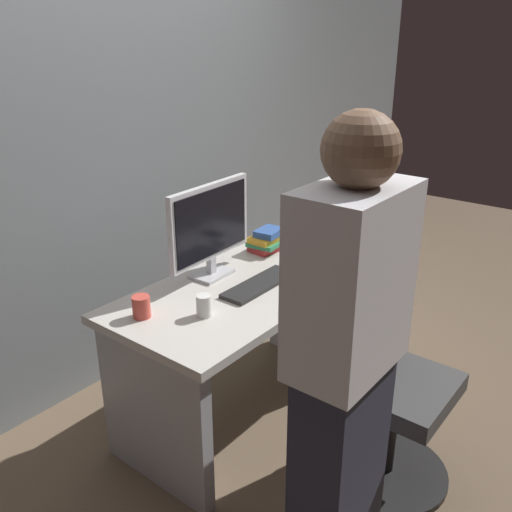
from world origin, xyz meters
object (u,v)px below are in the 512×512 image
object	(u,v)px
office_chair	(383,388)
cup_near_keyboard	(204,306)
mouse	(300,262)
person_at_desk	(345,368)
keyboard	(260,284)
monitor	(210,226)
cell_phone	(331,264)
desk	(248,325)
cup_by_monitor	(141,307)
book_stack	(267,241)

from	to	relation	value
office_chair	cup_near_keyboard	bearing A→B (deg)	120.73
mouse	person_at_desk	bearing A→B (deg)	-138.68
office_chair	keyboard	xyz separation A→B (m)	(-0.02, 0.65, 0.30)
monitor	cell_phone	xyz separation A→B (m)	(0.47, -0.39, -0.25)
person_at_desk	keyboard	xyz separation A→B (m)	(0.51, 0.74, -0.11)
desk	monitor	bearing A→B (deg)	102.19
person_at_desk	cup_near_keyboard	distance (m)	0.76
monitor	mouse	size ratio (longest dim) A/B	5.41
office_chair	cup_near_keyboard	size ratio (longest dim) A/B	10.01
office_chair	cup_by_monitor	size ratio (longest dim) A/B	10.05
book_stack	cup_by_monitor	bearing A→B (deg)	-177.09
office_chair	book_stack	distance (m)	1.03
desk	book_stack	bearing A→B (deg)	25.07
cell_phone	cup_near_keyboard	bearing A→B (deg)	158.09
office_chair	person_at_desk	distance (m)	0.68
monitor	keyboard	xyz separation A→B (m)	(0.05, -0.26, -0.25)
office_chair	mouse	world-z (taller)	office_chair
keyboard	cup_by_monitor	size ratio (longest dim) A/B	4.60
mouse	cell_phone	distance (m)	0.16
mouse	cell_phone	xyz separation A→B (m)	(0.11, -0.12, -0.01)
person_at_desk	monitor	xyz separation A→B (m)	(0.46, 1.00, 0.14)
desk	cup_near_keyboard	bearing A→B (deg)	-170.35
person_at_desk	cell_phone	world-z (taller)	person_at_desk
person_at_desk	keyboard	distance (m)	0.91
keyboard	mouse	bearing A→B (deg)	-1.94
cup_by_monitor	office_chair	bearing A→B (deg)	-56.84
desk	office_chair	size ratio (longest dim) A/B	1.46
keyboard	mouse	xyz separation A→B (m)	(0.32, -0.01, 0.01)
keyboard	cup_near_keyboard	world-z (taller)	cup_near_keyboard
desk	cup_by_monitor	size ratio (longest dim) A/B	14.63
keyboard	cup_by_monitor	world-z (taller)	cup_by_monitor
cup_by_monitor	monitor	bearing A→B (deg)	6.38
cup_near_keyboard	office_chair	bearing A→B (deg)	-59.27
book_stack	desk	bearing A→B (deg)	-154.93
keyboard	monitor	bearing A→B (deg)	100.33
monitor	mouse	bearing A→B (deg)	-35.68
monitor	cup_by_monitor	bearing A→B (deg)	-173.62
office_chair	monitor	size ratio (longest dim) A/B	1.74
cup_near_keyboard	cell_phone	bearing A→B (deg)	-9.66
cup_near_keyboard	book_stack	distance (m)	0.79
office_chair	cell_phone	xyz separation A→B (m)	(0.41, 0.52, 0.30)
keyboard	mouse	distance (m)	0.32
office_chair	person_at_desk	bearing A→B (deg)	-170.42
person_at_desk	book_stack	distance (m)	1.33
monitor	cup_by_monitor	world-z (taller)	monitor
office_chair	book_stack	xyz separation A→B (m)	(0.37, 0.90, 0.35)
person_at_desk	office_chair	bearing A→B (deg)	9.58
desk	book_stack	xyz separation A→B (m)	(0.39, 0.18, 0.28)
keyboard	person_at_desk	bearing A→B (deg)	-125.06
person_at_desk	mouse	world-z (taller)	person_at_desk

